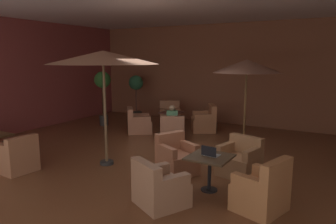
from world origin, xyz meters
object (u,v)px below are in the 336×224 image
Objects in this scene: armchair_front_left_east at (262,192)px; patio_umbrella_tall_red at (103,58)px; armchair_front_left_south at (240,161)px; patio_umbrella_center_beige at (247,67)px; armchair_mid_center_east at (205,122)px; open_laptop at (210,153)px; armchair_mid_center_north at (172,130)px; armchair_front_left_west at (176,159)px; armchair_mid_center_west at (138,124)px; armchair_front_right_east at (16,157)px; armchair_mid_center_south at (170,116)px; cafe_table_front_left at (210,162)px; cafe_table_mid_center at (171,116)px; patron_blue_shirt at (172,117)px; potted_tree_mid_left at (103,86)px; potted_tree_left_corner at (136,90)px; iced_drink_cup at (205,152)px; armchair_front_left_north at (159,188)px.

patio_umbrella_tall_red reaches higher than armchair_front_left_east.
patio_umbrella_center_beige is (-0.62, 2.46, 1.96)m from armchair_front_left_south.
armchair_mid_center_east reaches higher than open_laptop.
armchair_mid_center_north is 0.94× the size of armchair_mid_center_east.
armchair_front_left_south is 0.37× the size of patio_umbrella_center_beige.
armchair_mid_center_west is at bearing 136.87° from armchair_front_left_west.
armchair_front_right_east is 6.14m from armchair_mid_center_south.
armchair_mid_center_west is (-0.30, -1.70, -0.01)m from armchair_mid_center_south.
armchair_front_right_east is at bearing -164.55° from cafe_table_front_left.
armchair_mid_center_west is at bearing -141.70° from cafe_table_mid_center.
armchair_front_right_east is 4.52m from patron_blue_shirt.
patio_umbrella_tall_red is at bearing 175.64° from cafe_table_front_left.
potted_tree_left_corner is at bearing 76.87° from potted_tree_mid_left.
patron_blue_shirt is at bearing 128.16° from iced_drink_cup.
patio_umbrella_tall_red is at bearing 43.19° from armchair_front_right_east.
cafe_table_mid_center is 2.30× the size of open_laptop.
armchair_mid_center_west is (0.24, 4.41, -0.02)m from armchair_front_right_east.
armchair_mid_center_south is 2.29m from patron_blue_shirt.
armchair_mid_center_west is at bearing -10.47° from potted_tree_mid_left.
cafe_table_mid_center is 0.69× the size of armchair_mid_center_west.
armchair_front_left_east is 4.84m from armchair_mid_center_north.
open_laptop is at bearing -44.09° from potted_tree_left_corner.
patio_umbrella_center_beige is 5.38m from potted_tree_left_corner.
cafe_table_front_left is 0.32× the size of patio_umbrella_center_beige.
armchair_front_left_west is 5.16m from armchair_mid_center_south.
patio_umbrella_tall_red is at bearing -62.18° from potted_tree_left_corner.
patio_umbrella_tall_red is 5.80m from potted_tree_left_corner.
armchair_front_left_east is 1.25× the size of cafe_table_mid_center.
patron_blue_shirt reaches higher than open_laptop.
armchair_front_left_west is at bearing -155.84° from armchair_front_left_south.
cafe_table_front_left is at bearing -5.25° from iced_drink_cup.
cafe_table_front_left is 0.40× the size of potted_tree_mid_left.
patio_umbrella_tall_red reaches higher than potted_tree_left_corner.
armchair_mid_center_east reaches higher than cafe_table_mid_center.
armchair_front_left_south is 0.93× the size of armchair_front_left_west.
armchair_front_left_east is at bearing -19.12° from open_laptop.
armchair_mid_center_west is 5.10m from open_laptop.
potted_tree_left_corner is 3.65m from patron_blue_shirt.
armchair_front_left_west is 1.32× the size of cafe_table_mid_center.
armchair_mid_center_west reaches higher than armchair_front_left_south.
potted_tree_left_corner is (-3.33, 0.63, 0.86)m from armchair_mid_center_east.
armchair_front_left_north is 0.97× the size of armchair_mid_center_east.
cafe_table_front_left is 0.80× the size of armchair_front_left_west.
potted_tree_mid_left reaches higher than cafe_table_mid_center.
armchair_mid_center_east is at bearing -10.73° from potted_tree_left_corner.
armchair_front_left_south reaches higher than iced_drink_cup.
armchair_front_left_west is 0.91× the size of armchair_mid_center_west.
armchair_front_left_east is at bearing -35.89° from armchair_mid_center_west.
armchair_front_right_east is at bearing -112.11° from patron_blue_shirt.
armchair_mid_center_east is (-2.02, 4.57, -0.23)m from cafe_table_front_left.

